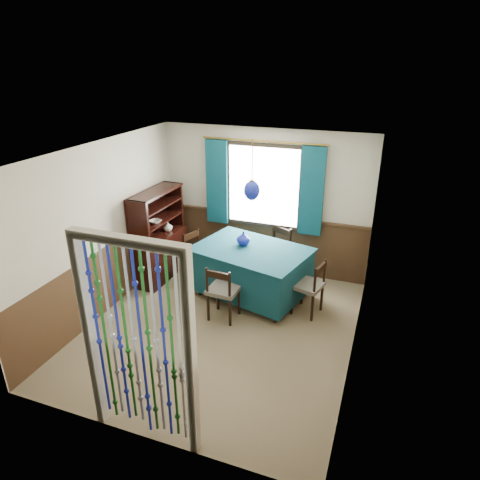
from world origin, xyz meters
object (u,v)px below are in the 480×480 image
at_px(chair_far, 275,252).
at_px(dining_table, 251,269).
at_px(chair_left, 198,255).
at_px(pendant_lamp, 252,190).
at_px(vase_table, 243,239).
at_px(chair_right, 310,286).
at_px(bowl_shelf, 155,221).
at_px(vase_sideboard, 168,226).
at_px(chair_near, 223,291).
at_px(sideboard, 160,247).

bearing_deg(chair_far, dining_table, 101.19).
height_order(chair_left, pendant_lamp, pendant_lamp).
distance_m(chair_far, pendant_lamp, 1.48).
height_order(pendant_lamp, vase_table, pendant_lamp).
xyz_separation_m(chair_right, bowl_shelf, (-2.59, 0.12, 0.62)).
bearing_deg(vase_sideboard, vase_table, -8.51).
distance_m(chair_near, chair_right, 1.28).
bearing_deg(chair_right, chair_left, 91.72).
distance_m(chair_near, vase_sideboard, 1.86).
bearing_deg(chair_near, sideboard, 152.94).
bearing_deg(chair_left, sideboard, -63.30).
bearing_deg(vase_sideboard, chair_right, -11.07).
bearing_deg(pendant_lamp, vase_table, 146.71).
height_order(sideboard, bowl_shelf, sideboard).
xyz_separation_m(dining_table, chair_near, (-0.17, -0.75, -0.01)).
distance_m(chair_far, chair_right, 1.20).
bearing_deg(chair_far, chair_near, 102.00).
distance_m(chair_far, vase_table, 0.84).
bearing_deg(vase_table, bowl_shelf, -173.48).
relative_size(pendant_lamp, bowl_shelf, 4.30).
height_order(chair_left, chair_right, chair_right).
bearing_deg(chair_left, vase_table, 100.13).
distance_m(bowl_shelf, vase_sideboard, 0.44).
bearing_deg(dining_table, chair_right, 3.32).
bearing_deg(chair_right, dining_table, 92.51).
relative_size(chair_far, sideboard, 0.59).
bearing_deg(sideboard, chair_far, 20.09).
bearing_deg(chair_far, vase_sideboard, 38.16).
bearing_deg(dining_table, pendant_lamp, -166.21).
relative_size(dining_table, vase_table, 9.56).
xyz_separation_m(chair_left, vase_sideboard, (-0.61, 0.11, 0.41)).
distance_m(chair_right, bowl_shelf, 2.67).
bearing_deg(bowl_shelf, vase_table, 6.52).
bearing_deg(chair_far, chair_right, 156.32).
height_order(chair_near, chair_left, chair_near).
bearing_deg(sideboard, vase_table, 1.86).
bearing_deg(vase_sideboard, sideboard, -104.97).
relative_size(chair_right, vase_table, 4.23).
bearing_deg(vase_sideboard, chair_left, -10.45).
relative_size(chair_near, vase_sideboard, 4.71).
bearing_deg(bowl_shelf, dining_table, 1.99).
distance_m(chair_near, sideboard, 1.74).
bearing_deg(vase_sideboard, chair_far, 12.46).
xyz_separation_m(chair_near, sideboard, (-1.51, 0.86, 0.09)).
height_order(chair_near, chair_right, chair_near).
bearing_deg(dining_table, sideboard, -169.80).
distance_m(vase_table, vase_sideboard, 1.48).
xyz_separation_m(dining_table, chair_far, (0.19, 0.73, 0.01)).
xyz_separation_m(chair_left, sideboard, (-0.67, -0.11, 0.09)).
relative_size(chair_left, vase_sideboard, 4.67).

